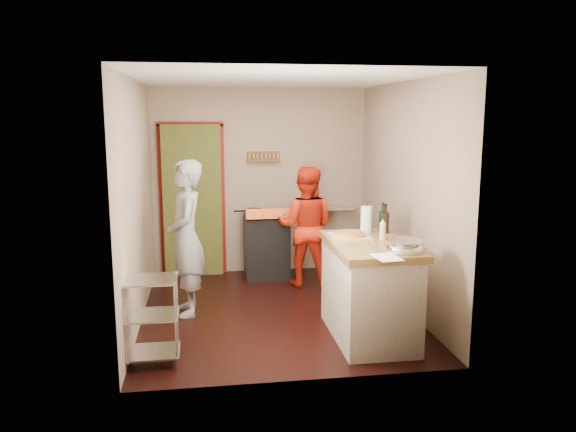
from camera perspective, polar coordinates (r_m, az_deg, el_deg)
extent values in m
plane|color=black|center=(6.55, -1.22, -9.57)|extent=(3.50, 3.50, 0.00)
cube|color=tan|center=(7.96, -2.86, 3.56)|extent=(3.00, 0.04, 2.60)
cube|color=#565B23|center=(8.01, -9.66, 1.66)|extent=(0.80, 0.40, 2.10)
cube|color=maroon|center=(7.96, -12.70, 1.51)|extent=(0.06, 0.06, 2.10)
cube|color=maroon|center=(7.94, -6.64, 1.67)|extent=(0.06, 0.06, 2.10)
cube|color=maroon|center=(7.85, -9.90, 9.18)|extent=(0.90, 0.06, 0.06)
cube|color=brown|center=(7.89, -2.48, 5.69)|extent=(0.46, 0.09, 0.03)
cube|color=brown|center=(7.92, -2.51, 6.15)|extent=(0.46, 0.02, 0.12)
cube|color=olive|center=(7.88, -2.48, 6.09)|extent=(0.42, 0.04, 0.07)
cube|color=tan|center=(8.07, 3.96, 0.77)|extent=(0.80, 0.18, 0.04)
cube|color=black|center=(8.01, 2.58, 1.58)|extent=(0.10, 0.14, 0.22)
cube|color=tan|center=(6.23, -15.08, 1.38)|extent=(0.04, 3.50, 2.60)
cube|color=tan|center=(6.59, 11.79, 1.99)|extent=(0.04, 3.50, 2.60)
cube|color=white|center=(6.18, -1.31, 13.84)|extent=(3.00, 3.50, 0.02)
cube|color=black|center=(7.81, -2.20, -3.27)|extent=(0.60, 0.55, 0.80)
cube|color=black|center=(7.72, -2.22, -0.17)|extent=(0.60, 0.55, 0.06)
cube|color=maroon|center=(7.43, -1.99, 0.13)|extent=(0.60, 0.15, 0.17)
cylinder|color=black|center=(7.82, -3.43, 0.51)|extent=(0.26, 0.26, 0.05)
cylinder|color=silver|center=(5.13, -16.34, -10.97)|extent=(0.02, 0.02, 0.80)
cylinder|color=silver|center=(5.08, -11.33, -10.94)|extent=(0.02, 0.02, 0.80)
cylinder|color=silver|center=(5.46, -15.84, -9.63)|extent=(0.02, 0.02, 0.80)
cylinder|color=silver|center=(5.42, -11.16, -9.58)|extent=(0.02, 0.02, 0.80)
cube|color=silver|center=(5.38, -13.53, -13.27)|extent=(0.48, 0.40, 0.02)
cube|color=silver|center=(5.25, -13.69, -9.75)|extent=(0.48, 0.40, 0.02)
cube|color=silver|center=(5.15, -13.85, -6.30)|extent=(0.48, 0.40, 0.02)
cube|color=beige|center=(5.74, 8.21, -7.75)|extent=(0.71, 1.24, 0.92)
cube|color=olive|center=(5.61, 8.34, -2.96)|extent=(0.77, 1.30, 0.06)
cube|color=tan|center=(5.77, 6.28, -2.08)|extent=(0.40, 0.40, 0.03)
cylinder|color=gold|center=(5.77, 6.28, -1.83)|extent=(0.32, 0.32, 0.02)
ellipsoid|color=silver|center=(5.25, 11.73, -2.97)|extent=(0.35, 0.35, 0.11)
cylinder|color=white|center=(6.04, 7.96, -0.34)|extent=(0.12, 0.12, 0.28)
cylinder|color=silver|center=(5.72, 9.59, -1.53)|extent=(0.06, 0.06, 0.17)
cube|color=white|center=(5.02, 9.98, -4.15)|extent=(0.24, 0.32, 0.00)
cylinder|color=black|center=(6.12, 9.58, -0.10)|extent=(0.08, 0.08, 0.31)
cylinder|color=black|center=(6.03, 9.88, -0.26)|extent=(0.08, 0.08, 0.31)
cylinder|color=black|center=(6.05, 9.66, -0.22)|extent=(0.08, 0.08, 0.31)
imported|color=silver|center=(6.34, -10.30, -2.23)|extent=(0.46, 0.66, 1.74)
imported|color=red|center=(7.33, 1.82, -1.07)|extent=(0.91, 0.81, 1.57)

